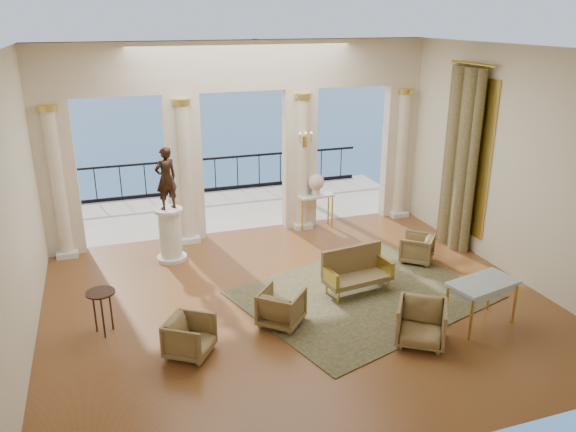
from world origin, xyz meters
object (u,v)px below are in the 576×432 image
object	(u,v)px
console_table	(316,201)
pedestal	(170,235)
armchair_a	(190,335)
armchair_b	(422,321)
armchair_c	(417,247)
side_table	(101,298)
statue	(166,178)
game_table	(483,286)
armchair_d	(281,306)
settee	(356,270)

from	to	relation	value
console_table	pedestal	bearing A→B (deg)	-174.03
armchair_a	armchair_b	xyz separation A→B (m)	(3.58, -0.86, 0.05)
armchair_c	side_table	distance (m)	6.50
armchair_c	statue	distance (m)	5.49
game_table	armchair_c	bearing A→B (deg)	70.03
armchair_d	pedestal	world-z (taller)	pedestal
armchair_c	armchair_a	bearing A→B (deg)	-27.66
pedestal	console_table	bearing A→B (deg)	12.72
armchair_a	armchair_d	bearing A→B (deg)	-41.82
armchair_c	settee	bearing A→B (deg)	-24.29
armchair_a	pedestal	size ratio (longest dim) A/B	0.58
console_table	game_table	bearing A→B (deg)	-86.36
armchair_a	side_table	bearing A→B (deg)	82.95
console_table	armchair_a	bearing A→B (deg)	-137.02
armchair_a	armchair_c	world-z (taller)	armchair_a
side_table	armchair_a	bearing A→B (deg)	-40.88
armchair_d	console_table	world-z (taller)	console_table
console_table	side_table	world-z (taller)	console_table
game_table	console_table	world-z (taller)	console_table
game_table	console_table	distance (m)	5.34
settee	game_table	xyz separation A→B (m)	(1.48, -1.82, 0.30)
armchair_b	pedestal	bearing A→B (deg)	160.30
statue	armchair_a	bearing A→B (deg)	64.09
armchair_b	settee	bearing A→B (deg)	130.55
pedestal	side_table	size ratio (longest dim) A/B	1.52
pedestal	armchair_d	bearing A→B (deg)	-66.91
pedestal	settee	bearing A→B (deg)	-39.67
armchair_b	game_table	distance (m)	1.31
pedestal	side_table	distance (m)	3.04
armchair_a	console_table	xyz separation A→B (m)	(3.87, 4.57, 0.36)
console_table	armchair_b	bearing A→B (deg)	-99.86
game_table	statue	world-z (taller)	statue
armchair_a	game_table	distance (m)	4.90
pedestal	console_table	distance (m)	3.76
armchair_c	side_table	xyz separation A→B (m)	(-6.44, -0.87, 0.33)
armchair_d	pedestal	xyz separation A→B (m)	(-1.42, 3.33, 0.21)
side_table	pedestal	bearing A→B (deg)	61.12
settee	armchair_b	bearing A→B (deg)	-91.11
armchair_d	game_table	world-z (taller)	game_table
armchair_b	armchair_c	world-z (taller)	armchair_b
statue	armchair_d	bearing A→B (deg)	90.39
armchair_c	armchair_d	size ratio (longest dim) A/B	0.94
statue	console_table	distance (m)	3.92
armchair_d	side_table	bearing A→B (deg)	28.48
armchair_d	pedestal	size ratio (longest dim) A/B	0.60
game_table	statue	xyz separation A→B (m)	(-4.63, 4.43, 1.11)
statue	console_table	bearing A→B (deg)	170.02
console_table	side_table	distance (m)	6.20
settee	console_table	bearing A→B (deg)	73.82
armchair_a	statue	distance (m)	4.04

